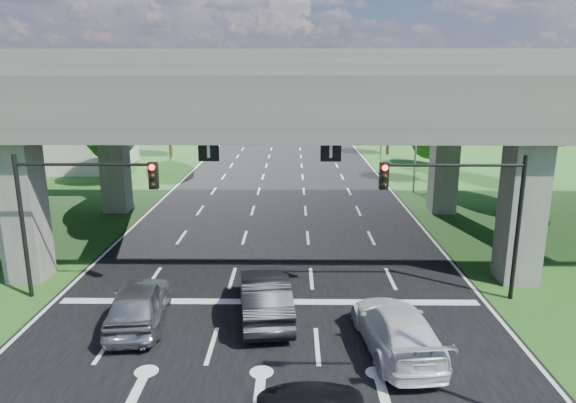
{
  "coord_description": "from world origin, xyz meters",
  "views": [
    {
      "loc": [
        0.98,
        -15.81,
        9.01
      ],
      "look_at": [
        0.72,
        7.69,
        3.21
      ],
      "focal_mm": 32.0,
      "sensor_mm": 36.0,
      "label": 1
    }
  ],
  "objects_px": {
    "signal_left": "(73,200)",
    "streetlight_far": "(412,118)",
    "signal_right": "(466,201)",
    "car_white": "(397,329)",
    "car_dark": "(265,296)",
    "streetlight_beyond": "(379,106)",
    "car_silver": "(139,303)"
  },
  "relations": [
    {
      "from": "signal_left",
      "to": "streetlight_far",
      "type": "bearing_deg",
      "value": 48.22
    },
    {
      "from": "signal_right",
      "to": "car_white",
      "type": "bearing_deg",
      "value": -129.13
    },
    {
      "from": "car_dark",
      "to": "car_white",
      "type": "distance_m",
      "value": 5.13
    },
    {
      "from": "signal_right",
      "to": "streetlight_far",
      "type": "xyz_separation_m",
      "value": [
        2.27,
        20.06,
        1.66
      ]
    },
    {
      "from": "streetlight_far",
      "to": "car_dark",
      "type": "xyz_separation_m",
      "value": [
        -10.2,
        -21.83,
        -4.97
      ]
    },
    {
      "from": "signal_right",
      "to": "streetlight_beyond",
      "type": "distance_m",
      "value": 36.17
    },
    {
      "from": "signal_right",
      "to": "streetlight_beyond",
      "type": "xyz_separation_m",
      "value": [
        2.27,
        36.06,
        1.66
      ]
    },
    {
      "from": "signal_right",
      "to": "car_silver",
      "type": "distance_m",
      "value": 13.19
    },
    {
      "from": "signal_right",
      "to": "streetlight_beyond",
      "type": "height_order",
      "value": "streetlight_beyond"
    },
    {
      "from": "signal_left",
      "to": "car_white",
      "type": "relative_size",
      "value": 1.12
    },
    {
      "from": "car_white",
      "to": "car_silver",
      "type": "bearing_deg",
      "value": -17.31
    },
    {
      "from": "signal_left",
      "to": "streetlight_far",
      "type": "height_order",
      "value": "streetlight_far"
    },
    {
      "from": "signal_left",
      "to": "streetlight_far",
      "type": "distance_m",
      "value": 26.95
    },
    {
      "from": "streetlight_beyond",
      "to": "car_dark",
      "type": "bearing_deg",
      "value": -105.09
    },
    {
      "from": "signal_left",
      "to": "car_silver",
      "type": "relative_size",
      "value": 1.24
    },
    {
      "from": "streetlight_far",
      "to": "streetlight_beyond",
      "type": "height_order",
      "value": "same"
    },
    {
      "from": "car_dark",
      "to": "car_white",
      "type": "bearing_deg",
      "value": 144.8
    },
    {
      "from": "signal_right",
      "to": "signal_left",
      "type": "bearing_deg",
      "value": 180.0
    },
    {
      "from": "streetlight_beyond",
      "to": "car_white",
      "type": "relative_size",
      "value": 1.87
    },
    {
      "from": "signal_right",
      "to": "car_white",
      "type": "distance_m",
      "value": 6.36
    },
    {
      "from": "streetlight_far",
      "to": "streetlight_beyond",
      "type": "distance_m",
      "value": 16.0
    },
    {
      "from": "streetlight_far",
      "to": "car_dark",
      "type": "bearing_deg",
      "value": -115.05
    },
    {
      "from": "signal_right",
      "to": "streetlight_far",
      "type": "relative_size",
      "value": 0.6
    },
    {
      "from": "car_silver",
      "to": "car_dark",
      "type": "bearing_deg",
      "value": -179.13
    },
    {
      "from": "car_silver",
      "to": "car_white",
      "type": "height_order",
      "value": "car_silver"
    },
    {
      "from": "signal_right",
      "to": "streetlight_far",
      "type": "height_order",
      "value": "streetlight_far"
    },
    {
      "from": "streetlight_far",
      "to": "car_white",
      "type": "distance_m",
      "value": 25.39
    },
    {
      "from": "streetlight_far",
      "to": "car_white",
      "type": "bearing_deg",
      "value": -103.17
    },
    {
      "from": "streetlight_far",
      "to": "car_white",
      "type": "relative_size",
      "value": 1.87
    },
    {
      "from": "signal_left",
      "to": "car_dark",
      "type": "xyz_separation_m",
      "value": [
        7.72,
        -1.78,
        -3.31
      ]
    },
    {
      "from": "streetlight_far",
      "to": "car_silver",
      "type": "bearing_deg",
      "value": -123.41
    },
    {
      "from": "streetlight_beyond",
      "to": "car_silver",
      "type": "bearing_deg",
      "value": -111.07
    }
  ]
}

